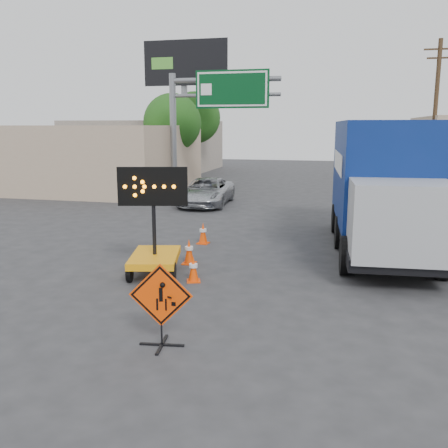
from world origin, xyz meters
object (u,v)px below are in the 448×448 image
at_px(construction_sign, 161,303).
at_px(pickup_truck, 206,192).
at_px(box_truck, 382,193).
at_px(arrow_board, 155,251).

xyz_separation_m(construction_sign, pickup_truck, (-3.81, 16.18, -0.15)).
relative_size(construction_sign, box_truck, 0.18).
relative_size(construction_sign, pickup_truck, 0.32).
bearing_deg(box_truck, pickup_truck, 132.14).
bearing_deg(construction_sign, box_truck, 55.28).
xyz_separation_m(construction_sign, arrow_board, (-1.83, 4.24, -0.18)).
bearing_deg(pickup_truck, construction_sign, -80.15).
height_order(pickup_truck, box_truck, box_truck).
bearing_deg(arrow_board, construction_sign, -80.75).
relative_size(pickup_truck, box_truck, 0.55).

